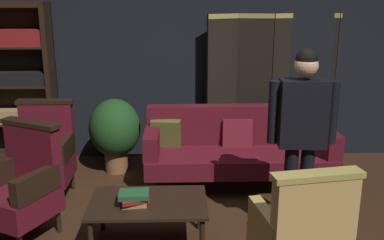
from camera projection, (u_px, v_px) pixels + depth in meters
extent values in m
cube|color=black|center=(188.00, 53.00, 5.74)|extent=(7.20, 0.10, 2.80)
cube|color=black|center=(222.00, 89.00, 5.70)|extent=(0.41, 0.26, 1.90)
cube|color=tan|center=(223.00, 16.00, 5.45)|extent=(0.42, 0.27, 0.06)
cube|color=black|center=(253.00, 88.00, 5.78)|extent=(0.46, 0.12, 1.90)
cube|color=tan|center=(256.00, 16.00, 5.53)|extent=(0.46, 0.13, 0.06)
cube|color=black|center=(285.00, 87.00, 5.85)|extent=(0.43, 0.23, 1.90)
cube|color=tan|center=(289.00, 16.00, 5.60)|extent=(0.43, 0.24, 0.06)
cube|color=black|center=(316.00, 86.00, 5.91)|extent=(0.46, 0.12, 1.90)
cube|color=tan|center=(321.00, 15.00, 5.66)|extent=(0.46, 0.13, 0.06)
cube|color=black|center=(346.00, 85.00, 5.99)|extent=(0.42, 0.25, 1.90)
cube|color=tan|center=(352.00, 15.00, 5.74)|extent=(0.42, 0.26, 0.06)
cube|color=black|center=(51.00, 86.00, 5.53)|extent=(0.06, 0.32, 2.05)
cube|color=black|center=(22.00, 83.00, 5.67)|extent=(0.90, 0.02, 2.05)
cube|color=black|center=(26.00, 158.00, 5.78)|extent=(0.86, 0.30, 0.02)
cube|color=black|center=(22.00, 123.00, 5.65)|extent=(0.86, 0.30, 0.02)
cube|color=#9E7A47|center=(20.00, 116.00, 5.61)|extent=(0.78, 0.22, 0.16)
cube|color=black|center=(18.00, 86.00, 5.52)|extent=(0.86, 0.30, 0.02)
cube|color=black|center=(16.00, 79.00, 5.48)|extent=(0.78, 0.22, 0.16)
cube|color=black|center=(13.00, 47.00, 5.39)|extent=(0.86, 0.30, 0.02)
cube|color=maroon|center=(12.00, 38.00, 5.34)|extent=(0.78, 0.22, 0.20)
cube|color=black|center=(9.00, 6.00, 5.26)|extent=(0.86, 0.30, 0.02)
cylinder|color=black|center=(154.00, 189.00, 4.73)|extent=(0.07, 0.07, 0.22)
cylinder|color=black|center=(329.00, 187.00, 4.79)|extent=(0.07, 0.07, 0.22)
cylinder|color=black|center=(157.00, 168.00, 5.31)|extent=(0.07, 0.07, 0.22)
cylinder|color=black|center=(313.00, 166.00, 5.36)|extent=(0.07, 0.07, 0.22)
cube|color=#4C0F19|center=(239.00, 160.00, 4.99)|extent=(2.10, 0.76, 0.20)
cube|color=#4C0F19|center=(236.00, 124.00, 5.20)|extent=(2.10, 0.18, 0.46)
cube|color=#4C0F19|center=(152.00, 141.00, 4.90)|extent=(0.16, 0.68, 0.26)
cube|color=#4C0F19|center=(326.00, 140.00, 4.96)|extent=(0.16, 0.68, 0.26)
cube|color=#4C5123|center=(166.00, 134.00, 5.09)|extent=(0.36, 0.20, 0.35)
cube|color=maroon|center=(237.00, 134.00, 5.12)|extent=(0.35, 0.17, 0.35)
cube|color=beige|center=(308.00, 133.00, 5.14)|extent=(0.34, 0.14, 0.35)
cylinder|color=black|center=(202.00, 240.00, 3.58)|extent=(0.04, 0.04, 0.39)
cylinder|color=black|center=(102.00, 211.00, 4.07)|extent=(0.04, 0.04, 0.39)
cylinder|color=black|center=(199.00, 209.00, 4.09)|extent=(0.04, 0.04, 0.39)
cube|color=black|center=(148.00, 203.00, 3.77)|extent=(1.00, 0.64, 0.03)
cube|color=tan|center=(314.00, 217.00, 2.86)|extent=(0.57, 0.21, 0.54)
cube|color=tan|center=(318.00, 175.00, 2.78)|extent=(0.61, 0.23, 0.04)
cube|color=tan|center=(329.00, 218.00, 3.16)|extent=(0.17, 0.51, 0.22)
cube|color=tan|center=(266.00, 225.00, 3.07)|extent=(0.17, 0.51, 0.22)
cylinder|color=black|center=(22.00, 211.00, 4.25)|extent=(0.04, 0.04, 0.22)
cylinder|color=black|center=(59.00, 221.00, 4.06)|extent=(0.04, 0.04, 0.22)
cube|color=#4C0F19|center=(18.00, 204.00, 3.90)|extent=(0.75, 0.75, 0.24)
cube|color=#4C0F19|center=(33.00, 154.00, 3.99)|extent=(0.55, 0.36, 0.54)
cube|color=black|center=(30.00, 123.00, 3.91)|extent=(0.59, 0.39, 0.04)
cube|color=black|center=(36.00, 185.00, 3.73)|extent=(0.31, 0.49, 0.22)
cylinder|color=black|center=(18.00, 198.00, 4.52)|extent=(0.04, 0.04, 0.22)
cylinder|color=black|center=(63.00, 198.00, 4.54)|extent=(0.04, 0.04, 0.22)
cylinder|color=black|center=(32.00, 180.00, 4.96)|extent=(0.04, 0.04, 0.22)
cylinder|color=black|center=(73.00, 180.00, 4.98)|extent=(0.04, 0.04, 0.22)
cube|color=#4C0F19|center=(45.00, 169.00, 4.69)|extent=(0.56, 0.56, 0.24)
cube|color=#4C0F19|center=(47.00, 127.00, 4.80)|extent=(0.56, 0.12, 0.54)
cube|color=black|center=(45.00, 101.00, 4.72)|extent=(0.60, 0.13, 0.04)
cube|color=black|center=(19.00, 149.00, 4.61)|extent=(0.09, 0.50, 0.22)
cube|color=black|center=(66.00, 148.00, 4.63)|extent=(0.09, 0.50, 0.22)
cylinder|color=black|center=(305.00, 192.00, 3.92)|extent=(0.12, 0.12, 0.86)
cylinder|color=black|center=(289.00, 191.00, 3.93)|extent=(0.12, 0.12, 0.86)
cube|color=maroon|center=(301.00, 142.00, 3.80)|extent=(0.33, 0.18, 0.09)
cube|color=black|center=(303.00, 114.00, 3.73)|extent=(0.41, 0.23, 0.58)
cube|color=white|center=(300.00, 107.00, 3.83)|extent=(0.14, 0.02, 0.41)
cube|color=maroon|center=(302.00, 81.00, 3.77)|extent=(0.09, 0.03, 0.04)
cylinder|color=black|center=(333.00, 113.00, 3.72)|extent=(0.09, 0.09, 0.54)
cylinder|color=black|center=(273.00, 112.00, 3.74)|extent=(0.09, 0.09, 0.54)
sphere|color=tan|center=(306.00, 65.00, 3.62)|extent=(0.20, 0.20, 0.20)
sphere|color=black|center=(307.00, 59.00, 3.61)|extent=(0.18, 0.18, 0.18)
cylinder|color=brown|center=(116.00, 160.00, 5.48)|extent=(0.28, 0.28, 0.28)
ellipsoid|color=#193D19|center=(115.00, 128.00, 5.37)|extent=(0.62, 0.62, 0.72)
cube|color=#9E7A47|center=(134.00, 202.00, 3.70)|extent=(0.22, 0.19, 0.04)
cube|color=maroon|center=(134.00, 198.00, 3.69)|extent=(0.27, 0.25, 0.03)
cube|color=#1E4C28|center=(134.00, 194.00, 3.68)|extent=(0.26, 0.19, 0.04)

